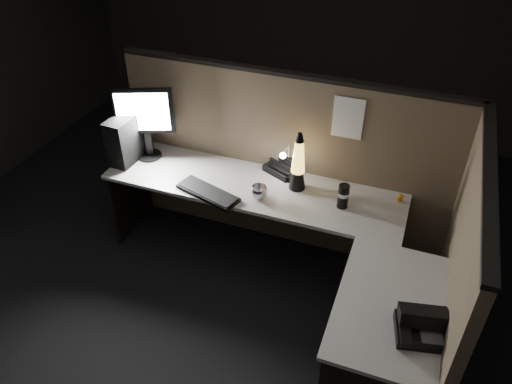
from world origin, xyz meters
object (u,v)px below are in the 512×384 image
(lava_lamp, at_px, (298,166))
(desk_phone, at_px, (421,325))
(keyboard, at_px, (208,193))
(monitor, at_px, (145,117))
(pc_tower, at_px, (127,138))

(lava_lamp, xyz_separation_m, desk_phone, (1.00, -1.04, -0.14))
(keyboard, distance_m, lava_lamp, 0.69)
(monitor, xyz_separation_m, keyboard, (0.67, -0.32, -0.35))
(pc_tower, bearing_deg, desk_phone, -18.25)
(monitor, bearing_deg, lava_lamp, -22.74)
(pc_tower, relative_size, keyboard, 0.76)
(pc_tower, xyz_separation_m, lava_lamp, (1.39, 0.08, 0.00))
(monitor, height_order, keyboard, monitor)
(keyboard, bearing_deg, monitor, 171.63)
(monitor, distance_m, keyboard, 0.82)
(pc_tower, xyz_separation_m, keyboard, (0.80, -0.23, -0.18))
(keyboard, bearing_deg, desk_phone, -7.74)
(desk_phone, bearing_deg, lava_lamp, 121.69)
(desk_phone, bearing_deg, pc_tower, 146.07)
(pc_tower, height_order, lava_lamp, lava_lamp)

